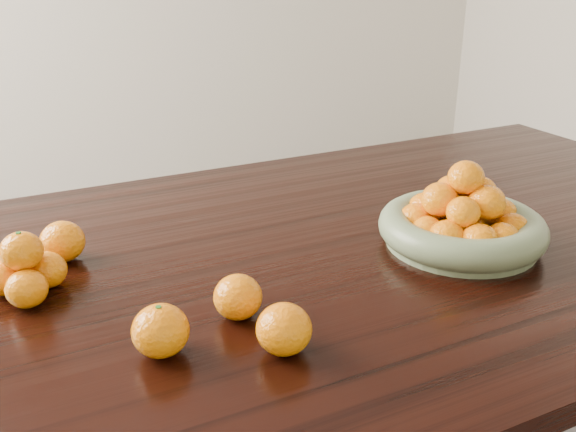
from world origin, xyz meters
name	(u,v)px	position (x,y,z in m)	size (l,w,h in m)	color
dining_table	(303,295)	(0.00, 0.00, 0.66)	(2.00, 1.00, 0.75)	black
fruit_bowl	(462,223)	(0.26, -0.10, 0.79)	(0.29, 0.29, 0.15)	#647152
orange_pyramid	(25,271)	(-0.45, 0.05, 0.79)	(0.12, 0.12, 0.10)	orange
loose_orange_0	(161,331)	(-0.31, -0.19, 0.78)	(0.07, 0.07, 0.07)	orange
loose_orange_1	(238,297)	(-0.18, -0.15, 0.78)	(0.07, 0.07, 0.06)	orange
loose_orange_2	(284,329)	(-0.16, -0.26, 0.78)	(0.07, 0.07, 0.07)	orange
loose_orange_3	(62,241)	(-0.38, 0.15, 0.78)	(0.07, 0.07, 0.07)	orange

